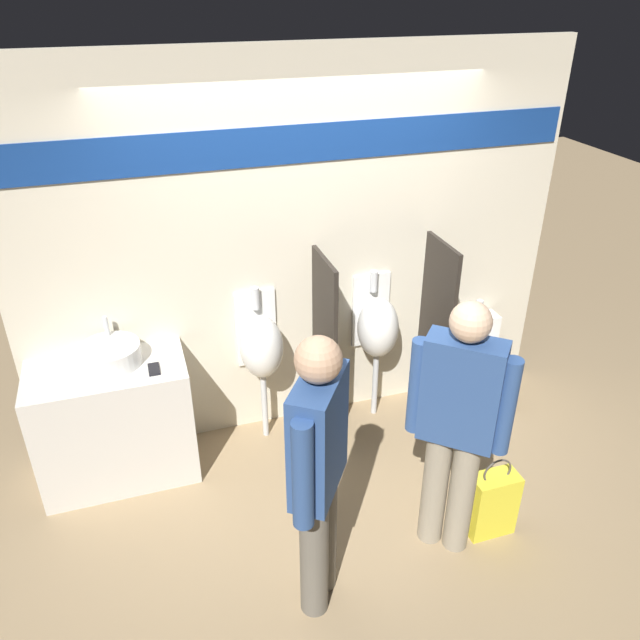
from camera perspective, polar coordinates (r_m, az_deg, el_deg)
The scene contains 13 objects.
ground_plane at distance 4.58m, azimuth 0.67°, elevation -12.57°, with size 16.00×16.00×0.00m, color #997F5B.
display_wall at distance 4.33m, azimuth -1.76°, elevation 6.26°, with size 3.87×0.07×2.70m.
sink_counter at distance 4.41m, azimuth -18.22°, elevation -8.95°, with size 1.00×0.53×0.86m.
sink_basin at distance 4.18m, azimuth -18.61°, elevation -3.01°, with size 0.38×0.38×0.27m.
cell_phone at distance 4.07m, azimuth -14.94°, elevation -4.36°, with size 0.07×0.14×0.01m.
divider_near_counter at distance 4.43m, azimuth 0.40°, elevation -2.74°, with size 0.03×0.47×1.41m.
divider_mid at distance 4.74m, azimuth 10.50°, elevation -0.98°, with size 0.03×0.47×1.41m.
urinal_near_counter at distance 4.37m, azimuth -5.41°, elevation -2.39°, with size 0.30×0.32×1.18m.
urinal_far at distance 4.60m, azimuth 5.25°, elevation -0.63°, with size 0.30×0.32×1.18m.
toilet at distance 5.10m, azimuth 14.87°, elevation -4.76°, with size 0.41×0.57×0.83m.
person_in_vest at distance 3.14m, azimuth -0.14°, elevation -13.49°, with size 0.39×0.50×1.67m.
person_with_lanyard at distance 3.52m, azimuth 12.44°, elevation -9.10°, with size 0.46×0.41×1.64m.
shopping_bag at distance 4.09m, azimuth 15.44°, elevation -15.83°, with size 0.29×0.16×0.57m.
Camera 1 is at (-1.10, -3.23, 3.04)m, focal length 35.00 mm.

